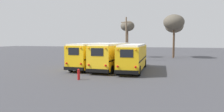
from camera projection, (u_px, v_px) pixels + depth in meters
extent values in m
plane|color=#424247|center=(111.00, 69.00, 27.50)|extent=(160.00, 160.00, 0.00)
cube|color=yellow|center=(93.00, 55.00, 29.01)|extent=(2.89, 10.51, 2.71)
cube|color=white|center=(93.00, 44.00, 28.90)|extent=(2.68, 10.09, 0.20)
cube|color=black|center=(74.00, 69.00, 24.15)|extent=(2.44, 0.32, 0.36)
cube|color=black|center=(74.00, 51.00, 24.03)|extent=(1.31, 0.09, 0.81)
sphere|color=red|center=(66.00, 63.00, 24.38)|extent=(0.22, 0.22, 0.22)
sphere|color=orange|center=(66.00, 48.00, 24.25)|extent=(0.18, 0.18, 0.18)
sphere|color=red|center=(81.00, 64.00, 23.81)|extent=(0.22, 0.22, 0.22)
sphere|color=orange|center=(81.00, 48.00, 23.68)|extent=(0.18, 0.18, 0.18)
cube|color=black|center=(85.00, 56.00, 29.41)|extent=(0.53, 10.19, 0.14)
cube|color=black|center=(101.00, 57.00, 28.64)|extent=(0.53, 10.19, 0.14)
cylinder|color=black|center=(96.00, 61.00, 33.14)|extent=(0.33, 1.06, 1.05)
cylinder|color=black|center=(110.00, 61.00, 32.43)|extent=(0.33, 1.06, 1.05)
cylinder|color=black|center=(71.00, 67.00, 25.77)|extent=(0.33, 1.06, 1.05)
cylinder|color=black|center=(88.00, 68.00, 25.06)|extent=(0.33, 1.06, 1.05)
cube|color=yellow|center=(112.00, 56.00, 27.64)|extent=(2.75, 10.44, 2.76)
cube|color=white|center=(112.00, 44.00, 27.53)|extent=(2.54, 10.02, 0.20)
cube|color=black|center=(97.00, 71.00, 22.75)|extent=(2.55, 0.26, 0.36)
cube|color=black|center=(97.00, 52.00, 22.63)|extent=(1.38, 0.06, 0.83)
sphere|color=red|center=(89.00, 65.00, 22.98)|extent=(0.22, 0.22, 0.22)
sphere|color=orange|center=(89.00, 48.00, 22.84)|extent=(0.18, 0.18, 0.18)
sphere|color=red|center=(105.00, 66.00, 22.42)|extent=(0.22, 0.22, 0.22)
sphere|color=orange|center=(105.00, 48.00, 22.29)|extent=(0.18, 0.18, 0.18)
cube|color=black|center=(103.00, 57.00, 28.03)|extent=(0.27, 10.18, 0.14)
cube|color=black|center=(122.00, 58.00, 27.29)|extent=(0.27, 10.18, 0.14)
cylinder|color=black|center=(112.00, 62.00, 31.79)|extent=(0.30, 0.97, 0.96)
cylinder|color=black|center=(128.00, 63.00, 31.10)|extent=(0.30, 0.97, 0.96)
cylinder|color=black|center=(92.00, 69.00, 24.38)|extent=(0.30, 0.97, 0.96)
cylinder|color=black|center=(112.00, 70.00, 23.69)|extent=(0.30, 0.97, 0.96)
cube|color=yellow|center=(133.00, 57.00, 26.33)|extent=(2.88, 10.09, 2.62)
cube|color=white|center=(133.00, 45.00, 26.22)|extent=(2.66, 9.68, 0.20)
cube|color=black|center=(126.00, 72.00, 21.53)|extent=(2.45, 0.32, 0.36)
cube|color=black|center=(127.00, 53.00, 21.41)|extent=(1.31, 0.09, 0.79)
sphere|color=red|center=(118.00, 66.00, 21.68)|extent=(0.22, 0.22, 0.22)
sphere|color=orange|center=(118.00, 50.00, 21.55)|extent=(0.18, 0.18, 0.18)
sphere|color=red|center=(136.00, 67.00, 21.27)|extent=(0.22, 0.22, 0.22)
sphere|color=orange|center=(136.00, 50.00, 21.15)|extent=(0.18, 0.18, 0.18)
cube|color=black|center=(123.00, 58.00, 26.62)|extent=(0.50, 9.77, 0.14)
cube|color=black|center=(143.00, 59.00, 26.07)|extent=(0.50, 9.77, 0.14)
cylinder|color=black|center=(129.00, 63.00, 30.25)|extent=(0.33, 1.08, 1.07)
cylinder|color=black|center=(145.00, 63.00, 29.75)|extent=(0.33, 1.08, 1.07)
cylinder|color=black|center=(118.00, 70.00, 23.08)|extent=(0.33, 1.08, 1.07)
cylinder|color=black|center=(139.00, 71.00, 22.58)|extent=(0.33, 1.08, 1.07)
cylinder|color=#75604C|center=(126.00, 39.00, 38.55)|extent=(0.26, 0.26, 7.72)
cube|color=#75604C|center=(126.00, 22.00, 38.32)|extent=(1.80, 0.14, 0.14)
cylinder|color=brown|center=(174.00, 44.00, 46.54)|extent=(0.39, 0.39, 5.57)
ellipsoid|color=#6B6051|center=(174.00, 26.00, 46.25)|extent=(3.84, 3.84, 2.88)
cylinder|color=brown|center=(173.00, 43.00, 43.76)|extent=(0.28, 0.28, 6.07)
ellipsoid|color=#5B5447|center=(174.00, 22.00, 43.44)|extent=(4.12, 4.12, 3.09)
cylinder|color=brown|center=(127.00, 44.00, 45.73)|extent=(0.37, 0.37, 5.77)
ellipsoid|color=#5B5447|center=(128.00, 26.00, 45.45)|extent=(2.89, 2.89, 2.16)
cylinder|color=#B21414|center=(79.00, 75.00, 20.46)|extent=(0.24, 0.24, 0.85)
sphere|color=#B21414|center=(79.00, 70.00, 20.42)|extent=(0.23, 0.23, 0.23)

